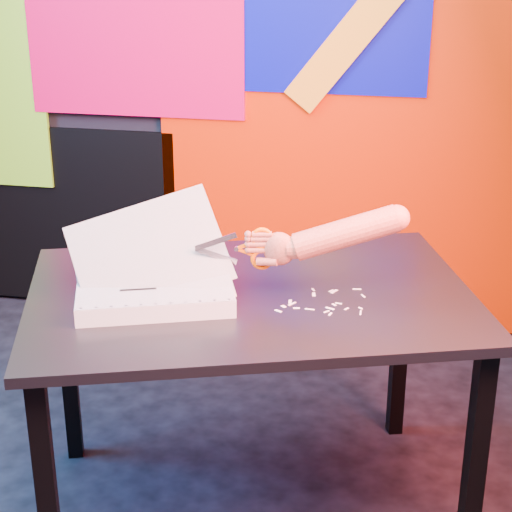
# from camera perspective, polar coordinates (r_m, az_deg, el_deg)

# --- Properties ---
(room) EXTENTS (3.01, 3.01, 2.71)m
(room) POSITION_cam_1_polar(r_m,az_deg,el_deg) (2.31, -13.94, 11.00)
(room) COLOR black
(room) RESTS_ON ground
(backdrop) EXTENTS (2.88, 0.05, 2.08)m
(backdrop) POSITION_cam_1_polar(r_m,az_deg,el_deg) (3.72, -3.21, 9.26)
(backdrop) COLOR red
(backdrop) RESTS_ON ground
(work_table) EXTENTS (1.47, 1.20, 0.75)m
(work_table) POSITION_cam_1_polar(r_m,az_deg,el_deg) (2.49, -0.36, -4.16)
(work_table) COLOR black
(work_table) RESTS_ON ground
(printout_stack) EXTENTS (0.53, 0.44, 0.32)m
(printout_stack) POSITION_cam_1_polar(r_m,az_deg,el_deg) (2.42, -6.81, -2.19)
(printout_stack) COLOR silver
(printout_stack) RESTS_ON work_table
(scissors) EXTENTS (0.22, 0.05, 0.13)m
(scissors) POSITION_cam_1_polar(r_m,az_deg,el_deg) (2.38, 0.03, 0.49)
(scissors) COLOR silver
(scissors) RESTS_ON printout_stack
(hand_forearm) EXTENTS (0.44, 0.13, 0.18)m
(hand_forearm) POSITION_cam_1_polar(r_m,az_deg,el_deg) (2.37, 5.26, 1.39)
(hand_forearm) COLOR #B15C4B
(hand_forearm) RESTS_ON work_table
(paper_clippings) EXTENTS (0.24, 0.20, 0.00)m
(paper_clippings) POSITION_cam_1_polar(r_m,az_deg,el_deg) (2.40, 4.36, -3.08)
(paper_clippings) COLOR silver
(paper_clippings) RESTS_ON work_table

